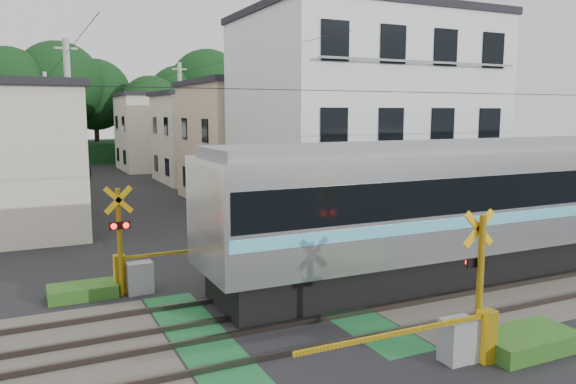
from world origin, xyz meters
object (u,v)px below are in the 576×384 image
crossing_signal_far (136,268)px  apartment_block (361,121)px  crossing_signal_near (464,328)px  pedestrian (88,168)px

crossing_signal_far → apartment_block: size_ratio=0.46×
crossing_signal_near → crossing_signal_far: 8.95m
crossing_signal_far → pedestrian: bearing=86.5°
apartment_block → pedestrian: size_ratio=6.67×
apartment_block → pedestrian: bearing=111.2°
crossing_signal_near → crossing_signal_far: bearing=125.3°
crossing_signal_near → crossing_signal_far: size_ratio=1.00×
crossing_signal_near → pedestrian: bearing=95.1°
crossing_signal_far → apartment_block: apartment_block is taller
crossing_signal_far → apartment_block: (11.09, 5.84, 3.94)m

